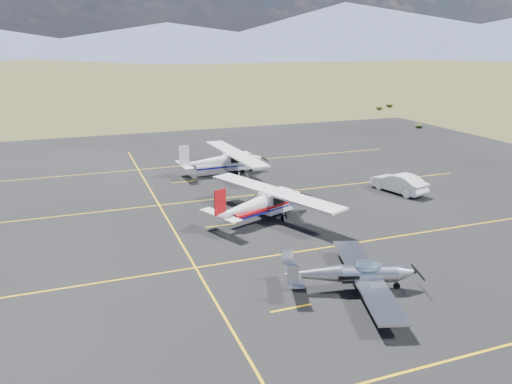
{
  "coord_description": "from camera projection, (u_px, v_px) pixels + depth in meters",
  "views": [
    {
      "loc": [
        -11.3,
        -21.4,
        11.42
      ],
      "look_at": [
        -0.12,
        8.75,
        1.6
      ],
      "focal_mm": 35.0,
      "sensor_mm": 36.0,
      "label": 1
    }
  ],
  "objects": [
    {
      "name": "apron",
      "position": [
        267.0,
        223.0,
        32.56
      ],
      "size": [
        72.0,
        72.0,
        0.02
      ],
      "primitive_type": "cube",
      "color": "black",
      "rests_on": "ground"
    },
    {
      "name": "ground",
      "position": [
        316.0,
        266.0,
        26.28
      ],
      "size": [
        1600.0,
        1600.0,
        0.0
      ],
      "primitive_type": "plane",
      "color": "#383D1C",
      "rests_on": "ground"
    },
    {
      "name": "sedan",
      "position": [
        399.0,
        183.0,
        38.79
      ],
      "size": [
        2.73,
        4.85,
        1.51
      ],
      "primitive_type": "imported",
      "rotation": [
        0.0,
        0.0,
        3.4
      ],
      "color": "white",
      "rests_on": "apron"
    },
    {
      "name": "aircraft_plain",
      "position": [
        223.0,
        160.0,
        43.85
      ],
      "size": [
        6.85,
        11.42,
        2.89
      ],
      "rotation": [
        0.0,
        0.0,
        0.06
      ],
      "color": "silver",
      "rests_on": "apron"
    },
    {
      "name": "aircraft_low_wing",
      "position": [
        353.0,
        274.0,
        23.45
      ],
      "size": [
        6.28,
        8.53,
        1.86
      ],
      "rotation": [
        0.0,
        0.0,
        -0.29
      ],
      "color": "silver",
      "rests_on": "apron"
    },
    {
      "name": "aircraft_cessna",
      "position": [
        262.0,
        203.0,
        32.53
      ],
      "size": [
        8.02,
        10.89,
        2.83
      ],
      "rotation": [
        0.0,
        0.0,
        0.39
      ],
      "color": "silver",
      "rests_on": "apron"
    }
  ]
}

